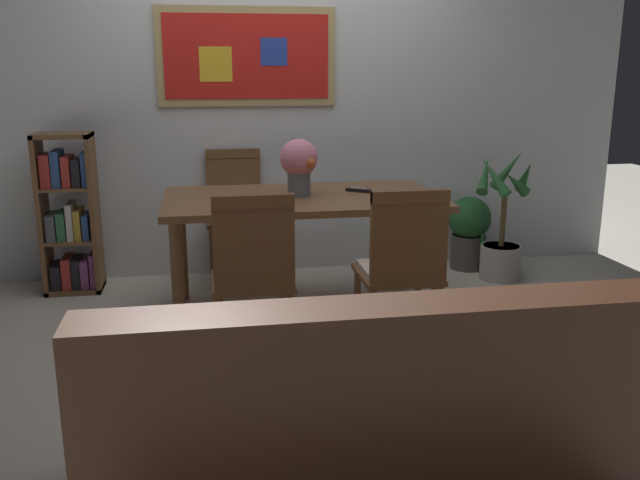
{
  "coord_description": "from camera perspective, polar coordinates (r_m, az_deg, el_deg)",
  "views": [
    {
      "loc": [
        -0.53,
        -3.57,
        1.49
      ],
      "look_at": [
        0.02,
        -0.36,
        0.65
      ],
      "focal_mm": 38.5,
      "sensor_mm": 36.0,
      "label": 1
    }
  ],
  "objects": [
    {
      "name": "ground_plane",
      "position": [
        3.9,
        -1.24,
        -8.01
      ],
      "size": [
        12.0,
        12.0,
        0.0
      ],
      "primitive_type": "plane",
      "color": "beige"
    },
    {
      "name": "wall_back_with_painting",
      "position": [
        4.97,
        -3.77,
        12.27
      ],
      "size": [
        5.2,
        0.14,
        2.6
      ],
      "color": "silver",
      "rests_on": "ground_plane"
    },
    {
      "name": "dining_table",
      "position": [
        4.09,
        -1.49,
        2.48
      ],
      "size": [
        1.62,
        0.91,
        0.73
      ],
      "color": "brown",
      "rests_on": "ground_plane"
    },
    {
      "name": "dining_chair_near_left",
      "position": [
        3.33,
        -5.6,
        -2.25
      ],
      "size": [
        0.4,
        0.41,
        0.91
      ],
      "color": "brown",
      "rests_on": "ground_plane"
    },
    {
      "name": "dining_chair_near_right",
      "position": [
        3.45,
        6.86,
        -1.69
      ],
      "size": [
        0.4,
        0.41,
        0.91
      ],
      "color": "brown",
      "rests_on": "ground_plane"
    },
    {
      "name": "dining_chair_far_left",
      "position": [
        4.85,
        -7.09,
        2.99
      ],
      "size": [
        0.4,
        0.41,
        0.91
      ],
      "color": "brown",
      "rests_on": "ground_plane"
    },
    {
      "name": "leather_couch",
      "position": [
        2.37,
        4.39,
        -15.27
      ],
      "size": [
        1.8,
        0.84,
        0.84
      ],
      "color": "#472819",
      "rests_on": "ground_plane"
    },
    {
      "name": "bookshelf",
      "position": [
        4.83,
        -20.02,
        1.66
      ],
      "size": [
        0.36,
        0.28,
        1.06
      ],
      "color": "brown",
      "rests_on": "ground_plane"
    },
    {
      "name": "potted_ivy",
      "position": [
        5.21,
        12.28,
        0.83
      ],
      "size": [
        0.32,
        0.32,
        0.55
      ],
      "color": "#4C4742",
      "rests_on": "ground_plane"
    },
    {
      "name": "potted_palm",
      "position": [
        4.99,
        14.86,
        0.41
      ],
      "size": [
        0.43,
        0.42,
        0.92
      ],
      "color": "#B2ADA3",
      "rests_on": "ground_plane"
    },
    {
      "name": "flower_vase",
      "position": [
        4.05,
        -1.75,
        6.42
      ],
      "size": [
        0.22,
        0.22,
        0.34
      ],
      "color": "slate",
      "rests_on": "dining_table"
    },
    {
      "name": "tv_remote",
      "position": [
        4.21,
        3.21,
        4.18
      ],
      "size": [
        0.15,
        0.13,
        0.02
      ],
      "color": "black",
      "rests_on": "dining_table"
    }
  ]
}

